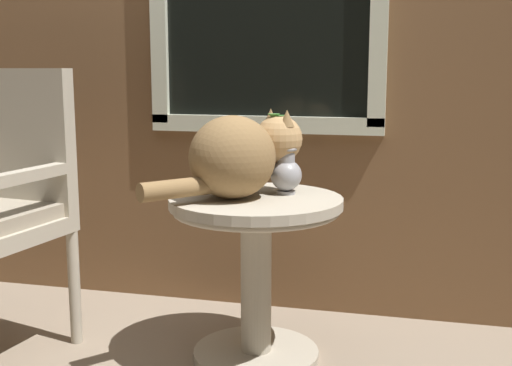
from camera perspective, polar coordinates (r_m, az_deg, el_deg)
name	(u,v)px	position (r m, az deg, el deg)	size (l,w,h in m)	color
back_wall	(223,3)	(2.85, -2.89, 15.32)	(4.00, 0.07, 2.60)	brown
wicker_side_table	(256,247)	(2.32, 0.00, -5.60)	(0.61, 0.61, 0.59)	#B2A893
cat	(239,155)	(2.25, -1.50, 2.46)	(0.46, 0.52, 0.30)	olive
pewter_vase_with_ivy	(286,169)	(2.33, 2.59, 1.22)	(0.13, 0.11, 0.28)	#99999E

